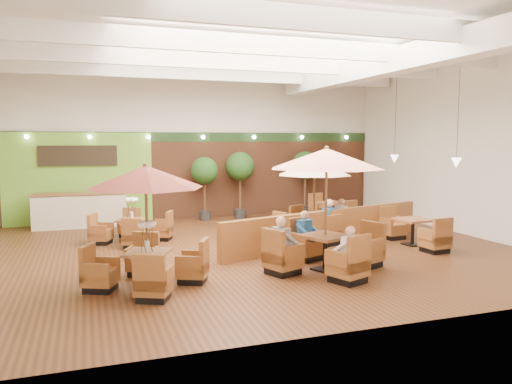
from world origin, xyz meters
name	(u,v)px	position (x,y,z in m)	size (l,w,h in m)	color
room	(246,116)	(0.25, 1.22, 3.63)	(14.04, 14.00, 5.52)	#381E0F
service_counter	(80,210)	(-4.40, 5.10, 0.58)	(3.00, 0.75, 1.18)	beige
booth_divider	(329,228)	(2.21, -0.24, 0.50)	(7.23, 0.18, 1.00)	brown
table_0	(146,203)	(-3.05, -2.57, 1.70)	(2.62, 2.62, 2.50)	brown
table_1	(326,187)	(0.90, -2.58, 1.90)	(2.94, 2.94, 2.82)	brown
table_2	(314,184)	(2.20, 0.75, 1.66)	(2.50, 2.50, 2.42)	brown
table_3	(132,228)	(-2.96, 2.05, 0.41)	(2.46, 2.46, 1.46)	brown
table_4	(413,232)	(4.45, -0.94, 0.36)	(0.93, 2.58, 0.95)	brown
table_5	(331,213)	(4.05, 3.19, 0.36)	(1.00, 2.61, 0.94)	brown
topiary_0	(204,173)	(-0.06, 5.30, 1.73)	(1.00, 1.00, 2.33)	black
topiary_1	(240,169)	(1.31, 5.30, 1.86)	(1.07, 1.07, 2.50)	black
topiary_2	(305,168)	(3.98, 5.30, 1.86)	(1.07, 1.07, 2.50)	black
diner_0	(348,248)	(0.90, -3.62, 0.73)	(0.41, 0.38, 0.73)	silver
diner_1	(306,230)	(0.90, -1.55, 0.74)	(0.43, 0.42, 0.76)	#215693
diner_2	(283,240)	(-0.13, -2.58, 0.77)	(0.40, 0.45, 0.83)	slate
diner_3	(328,218)	(2.20, -0.13, 0.77)	(0.48, 0.46, 0.84)	#215693
diner_4	(340,213)	(3.09, 0.75, 0.73)	(0.37, 0.40, 0.72)	silver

